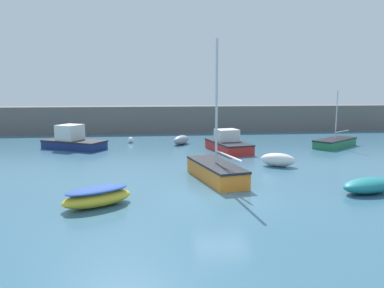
{
  "coord_description": "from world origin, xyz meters",
  "views": [
    {
      "loc": [
        -3.29,
        -16.65,
        5.05
      ],
      "look_at": [
        -0.28,
        10.07,
        0.98
      ],
      "focal_mm": 35.0,
      "sensor_mm": 36.0,
      "label": 1
    }
  ],
  "objects": [
    {
      "name": "fishing_dinghy_green",
      "position": [
        -0.54,
        16.38,
        0.4
      ],
      "size": [
        2.0,
        2.4,
        0.8
      ],
      "rotation": [
        0.0,
        0.0,
        4.14
      ],
      "color": "gray",
      "rests_on": "ground_plane"
    },
    {
      "name": "rowboat_blue_near",
      "position": [
        7.18,
        -0.15,
        0.36
      ],
      "size": [
        3.22,
        2.14,
        0.72
      ],
      "rotation": [
        0.0,
        0.0,
        3.42
      ],
      "color": "teal",
      "rests_on": "ground_plane"
    },
    {
      "name": "mooring_buoy_white",
      "position": [
        -5.1,
        17.82,
        0.27
      ],
      "size": [
        0.53,
        0.53,
        0.53
      ],
      "primitive_type": "sphere",
      "color": "white",
      "rests_on": "ground_plane"
    },
    {
      "name": "dinghy_near_pier",
      "position": [
        4.87,
        6.28,
        0.43
      ],
      "size": [
        2.46,
        1.95,
        0.86
      ],
      "rotation": [
        0.0,
        0.0,
        2.69
      ],
      "color": "white",
      "rests_on": "ground_plane"
    },
    {
      "name": "ground_plane",
      "position": [
        0.0,
        0.0,
        -0.1
      ],
      "size": [
        120.0,
        120.0,
        0.2
      ],
      "primitive_type": "cube",
      "color": "#38667F"
    },
    {
      "name": "cabin_cruiser_white",
      "position": [
        -9.69,
        14.94,
        0.69
      ],
      "size": [
        5.64,
        4.47,
        2.0
      ],
      "rotation": [
        0.0,
        0.0,
        5.77
      ],
      "color": "navy",
      "rests_on": "ground_plane"
    },
    {
      "name": "rowboat_with_red_cover",
      "position": [
        -5.59,
        -0.78,
        0.42
      ],
      "size": [
        3.31,
        2.67,
        0.83
      ],
      "rotation": [
        0.0,
        0.0,
        0.53
      ],
      "color": "yellow",
      "rests_on": "ground_plane"
    },
    {
      "name": "sailboat_tall_mast",
      "position": [
        0.26,
        3.12,
        0.54
      ],
      "size": [
        2.74,
        5.76,
        7.59
      ],
      "rotation": [
        0.0,
        0.0,
        1.79
      ],
      "color": "orange",
      "rests_on": "ground_plane"
    },
    {
      "name": "motorboat_grey_hull",
      "position": [
        2.87,
        12.37,
        0.59
      ],
      "size": [
        3.19,
        5.23,
        1.73
      ],
      "rotation": [
        0.0,
        0.0,
        4.92
      ],
      "color": "red",
      "rests_on": "ground_plane"
    },
    {
      "name": "harbor_breakwater",
      "position": [
        0.0,
        26.5,
        1.47
      ],
      "size": [
        50.81,
        3.04,
        2.95
      ],
      "primitive_type": "cube",
      "color": "#66605B",
      "rests_on": "ground_plane"
    },
    {
      "name": "mooring_buoy_pink",
      "position": [
        3.47,
        16.68,
        0.22
      ],
      "size": [
        0.43,
        0.43,
        0.43
      ],
      "primitive_type": "sphere",
      "color": "#EA668C",
      "rests_on": "ground_plane"
    },
    {
      "name": "sailboat_twin_hulled",
      "position": [
        12.42,
        13.42,
        0.38
      ],
      "size": [
        4.82,
        4.21,
        4.82
      ],
      "rotation": [
        0.0,
        0.0,
        3.78
      ],
      "color": "#287A4C",
      "rests_on": "ground_plane"
    }
  ]
}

